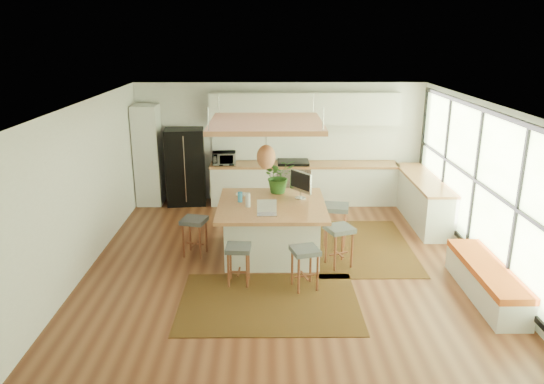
{
  "coord_description": "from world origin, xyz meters",
  "views": [
    {
      "loc": [
        -0.27,
        -7.94,
        3.75
      ],
      "look_at": [
        -0.2,
        0.5,
        1.1
      ],
      "focal_mm": 33.58,
      "sensor_mm": 36.0,
      "label": 1
    }
  ],
  "objects_px": {
    "stool_near_left": "(239,263)",
    "island": "(272,229)",
    "monitor": "(301,184)",
    "stool_near_right": "(305,267)",
    "stool_right_back": "(335,226)",
    "microwave": "(224,157)",
    "fridge": "(185,164)",
    "stool_right_front": "(339,246)",
    "laptop": "(267,208)",
    "stool_left_side": "(195,236)",
    "island_plant": "(279,180)"
  },
  "relations": [
    {
      "from": "stool_near_left",
      "to": "stool_near_right",
      "type": "height_order",
      "value": "stool_near_right"
    },
    {
      "from": "island",
      "to": "stool_right_front",
      "type": "relative_size",
      "value": 2.63
    },
    {
      "from": "stool_near_left",
      "to": "stool_near_right",
      "type": "bearing_deg",
      "value": -9.15
    },
    {
      "from": "island_plant",
      "to": "stool_left_side",
      "type": "bearing_deg",
      "value": -154.54
    },
    {
      "from": "stool_near_left",
      "to": "stool_right_front",
      "type": "bearing_deg",
      "value": 20.87
    },
    {
      "from": "stool_right_back",
      "to": "fridge",
      "type": "bearing_deg",
      "value": 142.14
    },
    {
      "from": "stool_near_left",
      "to": "microwave",
      "type": "distance_m",
      "value": 4.01
    },
    {
      "from": "stool_right_front",
      "to": "island",
      "type": "bearing_deg",
      "value": 155.23
    },
    {
      "from": "monitor",
      "to": "stool_right_back",
      "type": "bearing_deg",
      "value": 63.28
    },
    {
      "from": "fridge",
      "to": "microwave",
      "type": "relative_size",
      "value": 3.36
    },
    {
      "from": "stool_near_right",
      "to": "stool_right_back",
      "type": "distance_m",
      "value": 1.85
    },
    {
      "from": "stool_near_right",
      "to": "microwave",
      "type": "height_order",
      "value": "microwave"
    },
    {
      "from": "microwave",
      "to": "island_plant",
      "type": "bearing_deg",
      "value": -64.54
    },
    {
      "from": "stool_right_back",
      "to": "island_plant",
      "type": "bearing_deg",
      "value": 166.92
    },
    {
      "from": "stool_left_side",
      "to": "stool_near_left",
      "type": "bearing_deg",
      "value": -52.87
    },
    {
      "from": "fridge",
      "to": "stool_right_front",
      "type": "distance_m",
      "value": 4.55
    },
    {
      "from": "fridge",
      "to": "stool_right_back",
      "type": "relative_size",
      "value": 2.27
    },
    {
      "from": "stool_right_front",
      "to": "laptop",
      "type": "relative_size",
      "value": 2.07
    },
    {
      "from": "stool_near_right",
      "to": "island_plant",
      "type": "distance_m",
      "value": 2.15
    },
    {
      "from": "stool_left_side",
      "to": "monitor",
      "type": "bearing_deg",
      "value": 10.26
    },
    {
      "from": "stool_right_back",
      "to": "stool_left_side",
      "type": "bearing_deg",
      "value": -169.58
    },
    {
      "from": "stool_left_side",
      "to": "stool_right_front",
      "type": "bearing_deg",
      "value": -10.7
    },
    {
      "from": "island",
      "to": "stool_right_front",
      "type": "distance_m",
      "value": 1.23
    },
    {
      "from": "island",
      "to": "island_plant",
      "type": "xyz_separation_m",
      "value": [
        0.13,
        0.66,
        0.71
      ]
    },
    {
      "from": "stool_right_back",
      "to": "microwave",
      "type": "bearing_deg",
      "value": 133.26
    },
    {
      "from": "island",
      "to": "stool_left_side",
      "type": "xyz_separation_m",
      "value": [
        -1.35,
        -0.05,
        -0.11
      ]
    },
    {
      "from": "stool_near_left",
      "to": "island",
      "type": "bearing_deg",
      "value": 65.4
    },
    {
      "from": "fridge",
      "to": "stool_right_back",
      "type": "xyz_separation_m",
      "value": [
        3.1,
        -2.41,
        -0.57
      ]
    },
    {
      "from": "stool_right_front",
      "to": "stool_right_back",
      "type": "bearing_deg",
      "value": 86.4
    },
    {
      "from": "stool_right_front",
      "to": "fridge",
      "type": "bearing_deg",
      "value": 132.34
    },
    {
      "from": "island",
      "to": "stool_near_right",
      "type": "xyz_separation_m",
      "value": [
        0.49,
        -1.3,
        -0.11
      ]
    },
    {
      "from": "stool_right_back",
      "to": "laptop",
      "type": "xyz_separation_m",
      "value": [
        -1.26,
        -0.97,
        0.7
      ]
    },
    {
      "from": "stool_near_left",
      "to": "stool_right_back",
      "type": "height_order",
      "value": "stool_right_back"
    },
    {
      "from": "stool_right_front",
      "to": "island_plant",
      "type": "xyz_separation_m",
      "value": [
        -0.98,
        1.17,
        0.82
      ]
    },
    {
      "from": "stool_near_left",
      "to": "monitor",
      "type": "distance_m",
      "value": 1.95
    },
    {
      "from": "laptop",
      "to": "microwave",
      "type": "distance_m",
      "value": 3.46
    },
    {
      "from": "stool_near_left",
      "to": "stool_near_right",
      "type": "distance_m",
      "value": 1.03
    },
    {
      "from": "fridge",
      "to": "stool_near_left",
      "type": "xyz_separation_m",
      "value": [
        1.4,
        -3.96,
        -0.57
      ]
    },
    {
      "from": "stool_right_front",
      "to": "microwave",
      "type": "distance_m",
      "value": 4.0
    },
    {
      "from": "island",
      "to": "stool_near_left",
      "type": "xyz_separation_m",
      "value": [
        -0.52,
        -1.14,
        -0.11
      ]
    },
    {
      "from": "stool_near_right",
      "to": "monitor",
      "type": "relative_size",
      "value": 1.22
    },
    {
      "from": "stool_left_side",
      "to": "island_plant",
      "type": "height_order",
      "value": "island_plant"
    },
    {
      "from": "stool_left_side",
      "to": "island_plant",
      "type": "xyz_separation_m",
      "value": [
        1.48,
        0.71,
        0.82
      ]
    },
    {
      "from": "stool_left_side",
      "to": "monitor",
      "type": "height_order",
      "value": "monitor"
    },
    {
      "from": "stool_near_right",
      "to": "stool_right_back",
      "type": "relative_size",
      "value": 0.88
    },
    {
      "from": "stool_right_front",
      "to": "microwave",
      "type": "relative_size",
      "value": 1.37
    },
    {
      "from": "fridge",
      "to": "monitor",
      "type": "xyz_separation_m",
      "value": [
        2.44,
        -2.54,
        0.26
      ]
    },
    {
      "from": "laptop",
      "to": "microwave",
      "type": "relative_size",
      "value": 0.66
    },
    {
      "from": "island",
      "to": "stool_near_right",
      "type": "height_order",
      "value": "island"
    },
    {
      "from": "island",
      "to": "stool_right_back",
      "type": "relative_size",
      "value": 2.44
    }
  ]
}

